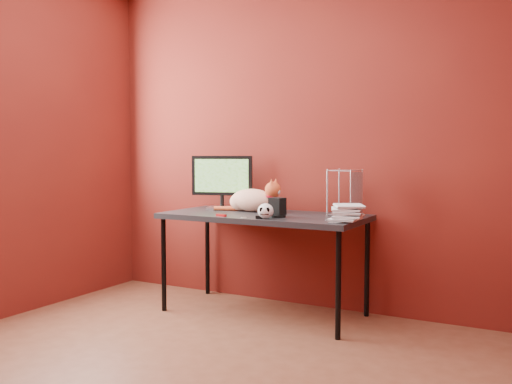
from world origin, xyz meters
The scene contains 11 objects.
room centered at (0.00, 0.00, 1.45)m, with size 3.52×3.52×2.61m.
desk centered at (-0.15, 1.37, 0.70)m, with size 1.50×0.70×0.75m.
monitor centered at (-0.62, 1.54, 0.99)m, with size 0.48×0.22×0.43m.
cat centered at (-0.30, 1.48, 0.84)m, with size 0.56×0.23×0.26m.
skull_mug centered at (0.01, 1.10, 0.81)m, with size 0.11×0.12×0.11m.
speaker centered at (0.03, 1.23, 0.81)m, with size 0.12×0.12×0.14m.
book_stack centered at (0.45, 1.23, 1.37)m, with size 0.28×0.31×1.24m.
wire_rack centered at (0.42, 1.54, 0.92)m, with size 0.22×0.19×0.34m.
pocket_knife centered at (-0.34, 1.08, 0.76)m, with size 0.08×0.02×0.02m, color #A20C0E.
black_gadget centered at (-0.03, 1.08, 0.76)m, with size 0.05×0.03×0.02m, color black.
washer centered at (-0.16, 1.08, 0.75)m, with size 0.04×0.04×0.00m, color #BDBCC1.
Camera 1 is at (1.81, -2.35, 1.21)m, focal length 40.00 mm.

